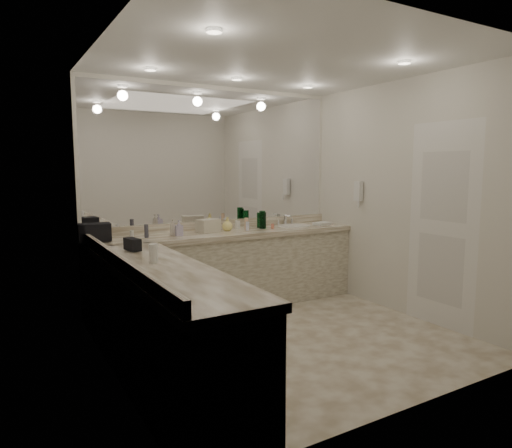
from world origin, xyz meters
TOP-DOWN VIEW (x-y plane):
  - floor at (0.00, 0.00)m, footprint 3.20×3.20m
  - ceiling at (0.00, 0.00)m, footprint 3.20×3.20m
  - wall_back at (0.00, 1.50)m, footprint 3.20×0.02m
  - wall_left at (-1.60, 0.00)m, footprint 0.02×3.00m
  - wall_right at (1.60, 0.00)m, footprint 0.02×3.00m
  - vanity_back_base at (0.00, 1.20)m, footprint 3.20×0.60m
  - vanity_back_top at (0.00, 1.19)m, footprint 3.20×0.64m
  - vanity_left_base at (-1.30, -0.30)m, footprint 0.60×2.40m
  - vanity_left_top at (-1.29, -0.30)m, footprint 0.64×2.42m
  - backsplash_back at (0.00, 1.48)m, footprint 3.20×0.04m
  - backsplash_left at (-1.58, 0.00)m, footprint 0.04×3.00m
  - mirror_back at (0.00, 1.49)m, footprint 3.12×0.01m
  - mirror_left at (-1.59, 0.00)m, footprint 0.01×2.92m
  - sink at (0.95, 1.20)m, footprint 0.44×0.44m
  - faucet at (0.95, 1.41)m, footprint 0.24×0.16m
  - wall_phone at (1.56, 0.70)m, footprint 0.06×0.10m
  - door at (1.59, -0.50)m, footprint 0.02×0.82m
  - black_toiletry_bag at (-1.50, 1.17)m, footprint 0.33×0.23m
  - black_bag_spill at (-1.30, 0.51)m, footprint 0.12×0.21m
  - cream_cosmetic_case at (-0.22, 1.26)m, footprint 0.29×0.22m
  - hand_towel at (1.32, 1.10)m, footprint 0.24×0.19m
  - lotion_left at (-1.30, -0.09)m, footprint 0.07×0.07m
  - soap_bottle_a at (-0.68, 1.18)m, footprint 0.08×0.08m
  - soap_bottle_b at (-0.62, 1.15)m, footprint 0.09×0.09m
  - soap_bottle_c at (0.02, 1.24)m, footprint 0.15×0.15m
  - green_bottle_0 at (0.51, 1.31)m, footprint 0.07×0.07m
  - green_bottle_1 at (0.47, 1.20)m, footprint 0.07×0.07m
  - green_bottle_2 at (0.50, 1.21)m, footprint 0.06×0.06m
  - amenity_bottle_0 at (0.24, 1.18)m, footprint 0.04×0.04m
  - amenity_bottle_1 at (0.20, 1.33)m, footprint 0.06×0.06m
  - amenity_bottle_2 at (-0.26, 1.33)m, footprint 0.04×0.04m
  - amenity_bottle_3 at (-0.21, 1.29)m, footprint 0.05×0.05m
  - amenity_bottle_4 at (0.58, 1.13)m, footprint 0.04×0.04m
  - amenity_bottle_5 at (-1.12, 1.18)m, footprint 0.04×0.04m
  - amenity_bottle_6 at (0.23, 1.13)m, footprint 0.04×0.04m
  - amenity_bottle_7 at (-0.96, 1.20)m, footprint 0.04×0.04m

SIDE VIEW (x-z plane):
  - floor at x=0.00m, z-range 0.00..0.00m
  - vanity_back_base at x=0.00m, z-range 0.00..0.84m
  - vanity_left_base at x=-1.30m, z-range 0.00..0.84m
  - vanity_back_top at x=0.00m, z-range 0.84..0.90m
  - vanity_left_top at x=-1.29m, z-range 0.84..0.90m
  - sink at x=0.95m, z-range 0.88..0.91m
  - hand_towel at x=1.32m, z-range 0.90..0.94m
  - amenity_bottle_3 at x=-0.21m, z-range 0.90..0.96m
  - amenity_bottle_4 at x=0.58m, z-range 0.90..0.96m
  - amenity_bottle_2 at x=-0.26m, z-range 0.90..0.96m
  - amenity_bottle_5 at x=-1.12m, z-range 0.90..0.99m
  - backsplash_back at x=0.00m, z-range 0.90..1.00m
  - backsplash_left at x=-1.58m, z-range 0.90..1.00m
  - amenity_bottle_1 at x=0.20m, z-range 0.90..1.00m
  - black_bag_spill at x=-1.30m, z-range 0.90..1.01m
  - amenity_bottle_6 at x=0.23m, z-range 0.90..1.01m
  - faucet at x=0.95m, z-range 0.90..1.04m
  - amenity_bottle_7 at x=-0.96m, z-range 0.90..1.04m
  - amenity_bottle_0 at x=0.24m, z-range 0.90..1.05m
  - cream_cosmetic_case at x=-0.22m, z-range 0.90..1.05m
  - lotion_left at x=-1.30m, z-range 0.90..1.06m
  - soap_bottle_c at x=0.02m, z-range 0.90..1.06m
  - soap_bottle_b at x=-0.62m, z-range 0.90..1.07m
  - black_toiletry_bag at x=-1.50m, z-range 0.90..1.08m
  - soap_bottle_a at x=-0.68m, z-range 0.90..1.08m
  - green_bottle_0 at x=0.51m, z-range 0.90..1.09m
  - green_bottle_2 at x=0.50m, z-range 0.90..1.10m
  - green_bottle_1 at x=0.47m, z-range 0.90..1.12m
  - door at x=1.59m, z-range 0.00..2.10m
  - wall_back at x=0.00m, z-range 0.00..2.60m
  - wall_left at x=-1.60m, z-range 0.00..2.60m
  - wall_right at x=1.60m, z-range 0.00..2.60m
  - wall_phone at x=1.56m, z-range 1.23..1.47m
  - mirror_back at x=0.00m, z-range 1.00..2.55m
  - mirror_left at x=-1.59m, z-range 1.00..2.55m
  - ceiling at x=0.00m, z-range 2.60..2.60m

